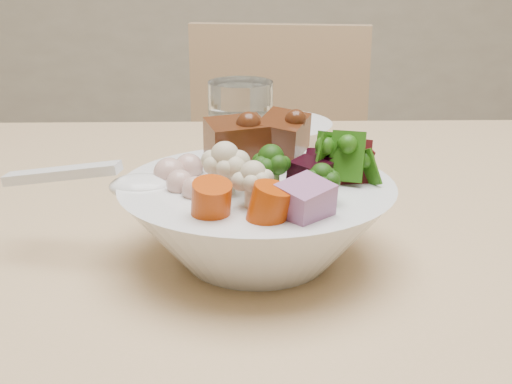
% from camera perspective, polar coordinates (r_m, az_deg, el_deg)
% --- Properties ---
extents(dining_table, '(1.54, 0.89, 0.71)m').
position_cam_1_polar(dining_table, '(0.82, 12.87, -6.52)').
color(dining_table, tan).
rests_on(dining_table, ground).
extents(chair_far, '(0.44, 0.44, 0.83)m').
position_cam_1_polar(chair_far, '(1.50, 1.40, -1.10)').
color(chair_far, tan).
rests_on(chair_far, ground).
extents(food_bowl, '(0.25, 0.25, 0.14)m').
position_cam_1_polar(food_bowl, '(0.66, 0.24, -1.90)').
color(food_bowl, white).
rests_on(food_bowl, dining_table).
extents(soup_spoon, '(0.17, 0.07, 0.03)m').
position_cam_1_polar(soup_spoon, '(0.66, -10.80, 0.73)').
color(soup_spoon, white).
rests_on(soup_spoon, food_bowl).
extents(water_glass, '(0.08, 0.08, 0.13)m').
position_cam_1_polar(water_glass, '(0.84, -1.22, 4.15)').
color(water_glass, white).
rests_on(water_glass, dining_table).
extents(side_bowl, '(0.16, 0.16, 0.05)m').
position_cam_1_polar(side_bowl, '(0.96, 1.26, 4.00)').
color(side_bowl, white).
rests_on(side_bowl, dining_table).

